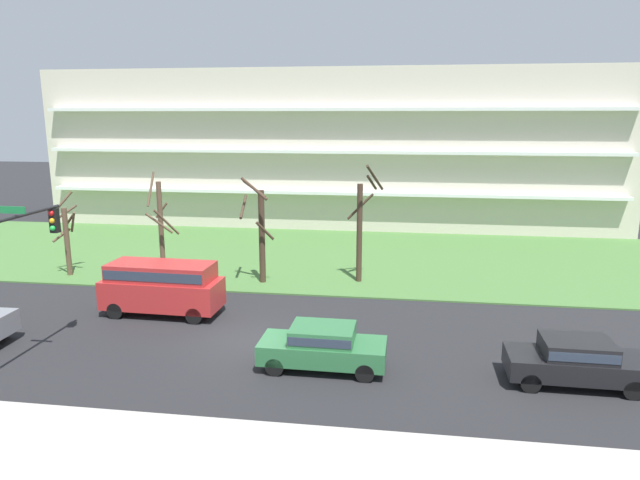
{
  "coord_description": "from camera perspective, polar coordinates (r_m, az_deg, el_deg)",
  "views": [
    {
      "loc": [
        5.72,
        -20.37,
        8.71
      ],
      "look_at": [
        1.9,
        6.0,
        2.85
      ],
      "focal_mm": 31.9,
      "sensor_mm": 36.0,
      "label": 1
    }
  ],
  "objects": [
    {
      "name": "van_red_near_left",
      "position": [
        26.17,
        -15.57,
        -4.31
      ],
      "size": [
        5.26,
        2.16,
        2.36
      ],
      "rotation": [
        0.0,
        0.0,
        3.11
      ],
      "color": "#B22828",
      "rests_on": "ground"
    },
    {
      "name": "sedan_green_center_left",
      "position": [
        20.14,
        0.28,
        -10.51
      ],
      "size": [
        4.42,
        1.86,
        1.57
      ],
      "rotation": [
        0.0,
        0.0,
        -0.01
      ],
      "color": "#2D6B3D",
      "rests_on": "ground"
    },
    {
      "name": "tree_center",
      "position": [
        29.61,
        -6.03,
        0.97
      ],
      "size": [
        1.81,
        1.91,
        5.68
      ],
      "color": "#423023",
      "rests_on": "ground"
    },
    {
      "name": "grass_lawn_strip",
      "position": [
        35.91,
        -1.17,
        -1.57
      ],
      "size": [
        80.0,
        16.0,
        0.08
      ],
      "primitive_type": "cube",
      "color": "#477238",
      "rests_on": "ground"
    },
    {
      "name": "tree_right",
      "position": [
        29.7,
        4.14,
        1.38
      ],
      "size": [
        1.93,
        1.93,
        6.35
      ],
      "color": "#423023",
      "rests_on": "ground"
    },
    {
      "name": "apartment_building",
      "position": [
        49.42,
        1.61,
        9.36
      ],
      "size": [
        44.95,
        14.25,
        12.18
      ],
      "color": "beige",
      "rests_on": "ground"
    },
    {
      "name": "sidewalk_curb_near",
      "position": [
        16.14,
        -14.88,
        -20.42
      ],
      "size": [
        80.0,
        4.0,
        0.15
      ],
      "primitive_type": "cube",
      "color": "#ADA89E",
      "rests_on": "ground"
    },
    {
      "name": "ground",
      "position": [
        22.88,
        -6.98,
        -10.07
      ],
      "size": [
        160.0,
        160.0,
        0.0
      ],
      "primitive_type": "plane",
      "color": "#232326"
    },
    {
      "name": "sedan_black_near_right",
      "position": [
        20.81,
        24.29,
        -10.89
      ],
      "size": [
        4.42,
        1.85,
        1.57
      ],
      "rotation": [
        0.0,
        0.0,
        -0.01
      ],
      "color": "black",
      "rests_on": "ground"
    },
    {
      "name": "tree_far_left",
      "position": [
        34.01,
        -24.11,
        0.43
      ],
      "size": [
        1.74,
        1.83,
        4.67
      ],
      "color": "brown",
      "rests_on": "ground"
    },
    {
      "name": "tree_left",
      "position": [
        31.02,
        -15.67,
        1.16
      ],
      "size": [
        1.51,
        1.51,
        5.84
      ],
      "color": "brown",
      "rests_on": "ground"
    }
  ]
}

